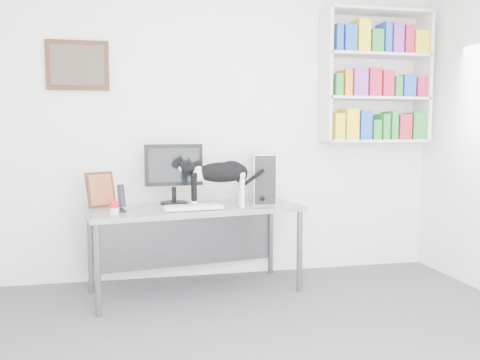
{
  "coord_description": "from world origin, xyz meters",
  "views": [
    {
      "loc": [
        -0.87,
        -2.62,
        1.34
      ],
      "look_at": [
        0.02,
        1.53,
        0.93
      ],
      "focal_mm": 38.0,
      "sensor_mm": 36.0,
      "label": 1
    }
  ],
  "objects_px": {
    "keyboard": "(192,207)",
    "pc_tower": "(262,178)",
    "cat": "(220,184)",
    "bookshelf": "(376,77)",
    "leaning_print": "(101,189)",
    "monitor": "(174,174)",
    "desk": "(196,250)",
    "soup_can": "(114,208)",
    "speaker": "(121,198)"
  },
  "relations": [
    {
      "from": "keyboard",
      "to": "soup_can",
      "type": "relative_size",
      "value": 4.71
    },
    {
      "from": "monitor",
      "to": "pc_tower",
      "type": "relative_size",
      "value": 1.23
    },
    {
      "from": "leaning_print",
      "to": "speaker",
      "type": "bearing_deg",
      "value": -93.25
    },
    {
      "from": "soup_can",
      "to": "monitor",
      "type": "bearing_deg",
      "value": 42.95
    },
    {
      "from": "soup_can",
      "to": "keyboard",
      "type": "bearing_deg",
      "value": 11.14
    },
    {
      "from": "bookshelf",
      "to": "leaning_print",
      "type": "height_order",
      "value": "bookshelf"
    },
    {
      "from": "cat",
      "to": "soup_can",
      "type": "bearing_deg",
      "value": -166.38
    },
    {
      "from": "speaker",
      "to": "pc_tower",
      "type": "bearing_deg",
      "value": -12.75
    },
    {
      "from": "bookshelf",
      "to": "cat",
      "type": "distance_m",
      "value": 1.88
    },
    {
      "from": "speaker",
      "to": "cat",
      "type": "distance_m",
      "value": 0.78
    },
    {
      "from": "keyboard",
      "to": "speaker",
      "type": "distance_m",
      "value": 0.55
    },
    {
      "from": "monitor",
      "to": "leaning_print",
      "type": "xyz_separation_m",
      "value": [
        -0.6,
        -0.03,
        -0.11
      ]
    },
    {
      "from": "speaker",
      "to": "keyboard",
      "type": "bearing_deg",
      "value": -27.26
    },
    {
      "from": "speaker",
      "to": "leaning_print",
      "type": "bearing_deg",
      "value": 90.84
    },
    {
      "from": "pc_tower",
      "to": "cat",
      "type": "distance_m",
      "value": 0.5
    },
    {
      "from": "keyboard",
      "to": "leaning_print",
      "type": "bearing_deg",
      "value": 150.9
    },
    {
      "from": "speaker",
      "to": "cat",
      "type": "relative_size",
      "value": 0.35
    },
    {
      "from": "bookshelf",
      "to": "cat",
      "type": "relative_size",
      "value": 1.97
    },
    {
      "from": "speaker",
      "to": "leaning_print",
      "type": "relative_size",
      "value": 0.74
    },
    {
      "from": "desk",
      "to": "cat",
      "type": "distance_m",
      "value": 0.59
    },
    {
      "from": "bookshelf",
      "to": "pc_tower",
      "type": "xyz_separation_m",
      "value": [
        -1.15,
        -0.18,
        -0.92
      ]
    },
    {
      "from": "keyboard",
      "to": "pc_tower",
      "type": "bearing_deg",
      "value": 19.84
    },
    {
      "from": "bookshelf",
      "to": "leaning_print",
      "type": "xyz_separation_m",
      "value": [
        -2.52,
        -0.2,
        -0.98
      ]
    },
    {
      "from": "cat",
      "to": "leaning_print",
      "type": "bearing_deg",
      "value": 167.12
    },
    {
      "from": "keyboard",
      "to": "pc_tower",
      "type": "xyz_separation_m",
      "value": [
        0.66,
        0.32,
        0.19
      ]
    },
    {
      "from": "desk",
      "to": "keyboard",
      "type": "relative_size",
      "value": 3.73
    },
    {
      "from": "pc_tower",
      "to": "speaker",
      "type": "bearing_deg",
      "value": -156.67
    },
    {
      "from": "monitor",
      "to": "speaker",
      "type": "distance_m",
      "value": 0.57
    },
    {
      "from": "keyboard",
      "to": "pc_tower",
      "type": "distance_m",
      "value": 0.76
    },
    {
      "from": "monitor",
      "to": "pc_tower",
      "type": "distance_m",
      "value": 0.77
    },
    {
      "from": "leaning_print",
      "to": "soup_can",
      "type": "xyz_separation_m",
      "value": [
        0.12,
        -0.42,
        -0.1
      ]
    },
    {
      "from": "keyboard",
      "to": "bookshelf",
      "type": "bearing_deg",
      "value": 9.43
    },
    {
      "from": "monitor",
      "to": "keyboard",
      "type": "bearing_deg",
      "value": -73.49
    },
    {
      "from": "desk",
      "to": "pc_tower",
      "type": "xyz_separation_m",
      "value": [
        0.61,
        0.17,
        0.57
      ]
    },
    {
      "from": "speaker",
      "to": "monitor",
      "type": "bearing_deg",
      "value": 10.09
    },
    {
      "from": "keyboard",
      "to": "leaning_print",
      "type": "height_order",
      "value": "leaning_print"
    },
    {
      "from": "bookshelf",
      "to": "pc_tower",
      "type": "height_order",
      "value": "bookshelf"
    },
    {
      "from": "keyboard",
      "to": "speaker",
      "type": "bearing_deg",
      "value": 174.55
    },
    {
      "from": "desk",
      "to": "monitor",
      "type": "relative_size",
      "value": 3.32
    },
    {
      "from": "monitor",
      "to": "speaker",
      "type": "relative_size",
      "value": 2.35
    },
    {
      "from": "leaning_print",
      "to": "cat",
      "type": "xyz_separation_m",
      "value": [
        0.95,
        -0.24,
        0.04
      ]
    },
    {
      "from": "keyboard",
      "to": "desk",
      "type": "bearing_deg",
      "value": 68.04
    },
    {
      "from": "pc_tower",
      "to": "leaning_print",
      "type": "bearing_deg",
      "value": -171.17
    },
    {
      "from": "monitor",
      "to": "leaning_print",
      "type": "bearing_deg",
      "value": 179.75
    },
    {
      "from": "keyboard",
      "to": "cat",
      "type": "height_order",
      "value": "cat"
    },
    {
      "from": "bookshelf",
      "to": "keyboard",
      "type": "xyz_separation_m",
      "value": [
        -1.8,
        -0.5,
        -1.11
      ]
    },
    {
      "from": "keyboard",
      "to": "soup_can",
      "type": "bearing_deg",
      "value": -174.99
    },
    {
      "from": "bookshelf",
      "to": "desk",
      "type": "relative_size",
      "value": 0.72
    },
    {
      "from": "monitor",
      "to": "leaning_print",
      "type": "height_order",
      "value": "monitor"
    },
    {
      "from": "soup_can",
      "to": "bookshelf",
      "type": "bearing_deg",
      "value": 14.48
    }
  ]
}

